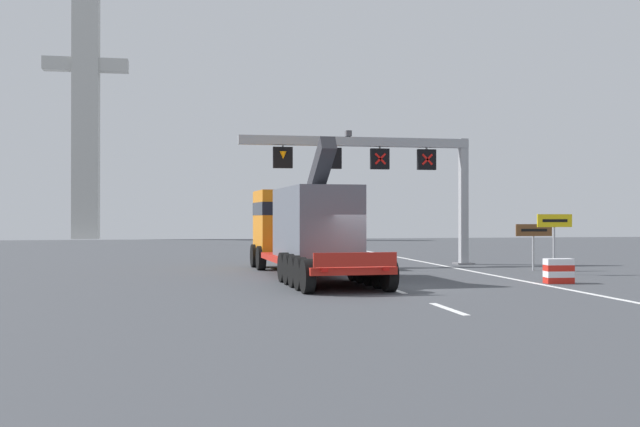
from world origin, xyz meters
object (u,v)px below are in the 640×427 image
at_px(bridge_pylon_distant, 86,95).
at_px(heavy_haul_truck_red, 302,227).
at_px(exit_sign_yellow, 554,228).
at_px(overhead_lane_gantry, 382,162).
at_px(tourist_info_sign_brown, 534,235).
at_px(crash_barrier_striped, 559,271).

bearing_deg(bridge_pylon_distant, heavy_haul_truck_red, -73.68).
xyz_separation_m(heavy_haul_truck_red, exit_sign_yellow, (10.41, -1.72, -0.05)).
bearing_deg(bridge_pylon_distant, overhead_lane_gantry, -66.89).
bearing_deg(bridge_pylon_distant, tourist_info_sign_brown, -63.60).
bearing_deg(heavy_haul_truck_red, exit_sign_yellow, -9.36).
distance_m(heavy_haul_truck_red, bridge_pylon_distant, 57.32).
xyz_separation_m(heavy_haul_truck_red, bridge_pylon_distant, (-15.64, 53.41, 13.75)).
bearing_deg(tourist_info_sign_brown, exit_sign_yellow, -94.87).
height_order(overhead_lane_gantry, exit_sign_yellow, overhead_lane_gantry).
height_order(heavy_haul_truck_red, crash_barrier_striped, heavy_haul_truck_red).
distance_m(overhead_lane_gantry, crash_barrier_striped, 12.42).
height_order(overhead_lane_gantry, tourist_info_sign_brown, overhead_lane_gantry).
distance_m(overhead_lane_gantry, bridge_pylon_distant, 53.29).
distance_m(overhead_lane_gantry, tourist_info_sign_brown, 8.30).
bearing_deg(overhead_lane_gantry, tourist_info_sign_brown, -40.02).
relative_size(exit_sign_yellow, crash_barrier_striped, 2.45).
height_order(heavy_haul_truck_red, exit_sign_yellow, heavy_haul_truck_red).
relative_size(overhead_lane_gantry, heavy_haul_truck_red, 0.84).
distance_m(exit_sign_yellow, crash_barrier_striped, 4.47).
bearing_deg(heavy_haul_truck_red, overhead_lane_gantry, 47.77).
bearing_deg(overhead_lane_gantry, crash_barrier_striped, -71.20).
bearing_deg(bridge_pylon_distant, exit_sign_yellow, -64.70).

